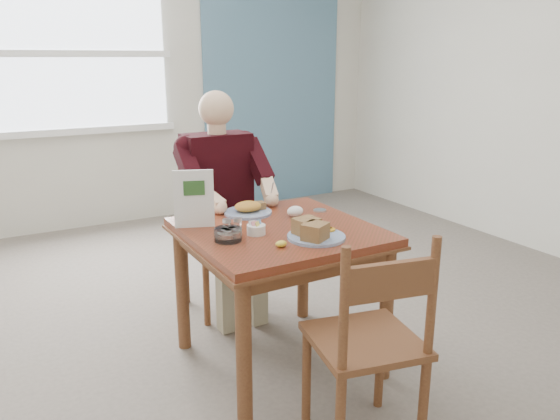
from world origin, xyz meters
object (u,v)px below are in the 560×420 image
near_plate (313,232)px  far_plate (249,209)px  chair_far (218,235)px  diner (222,187)px  table (279,249)px  chair_near (370,343)px

near_plate → far_plate: near_plate is taller
chair_far → near_plate: chair_far is taller
chair_far → diner: (0.00, -0.09, 0.33)m
diner → far_plate: bearing=-92.7°
table → far_plate: size_ratio=3.33×
table → far_plate: bearing=93.6°
chair_near → diner: bearing=89.7°
chair_near → far_plate: (-0.01, 1.06, 0.30)m
chair_far → chair_near: same height
table → far_plate: 0.33m
far_plate → chair_far: bearing=87.8°
chair_near → diner: 1.50m
chair_far → near_plate: 1.07m
diner → near_plate: (0.06, -0.94, -0.03)m
chair_far → far_plate: 0.58m
chair_near → table: bearing=89.4°
far_plate → chair_near: bearing=-89.4°
chair_far → table: bearing=-90.0°
chair_far → near_plate: size_ratio=2.67×
chair_far → diner: diner is taller
table → near_plate: near_plate is taller
diner → near_plate: size_ratio=3.90×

